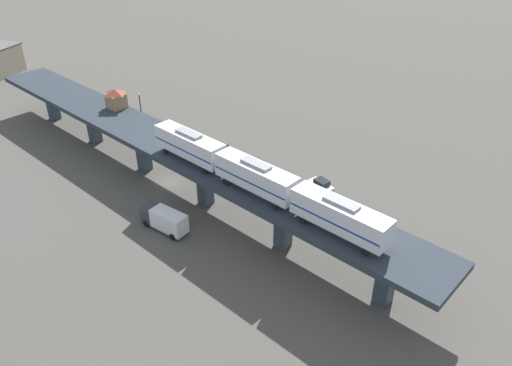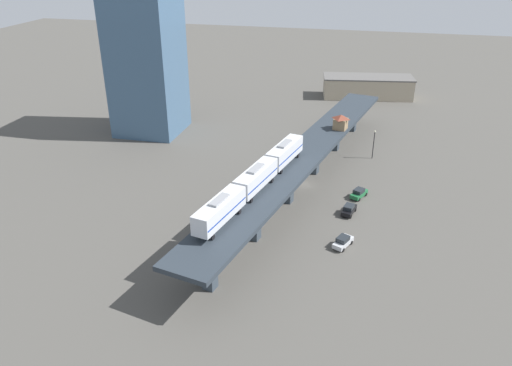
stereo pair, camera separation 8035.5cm
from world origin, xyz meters
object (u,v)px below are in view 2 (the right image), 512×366
at_px(street_car_silver, 343,242).
at_px(warehouse_building, 367,87).
at_px(street_car_green, 359,193).
at_px(office_tower, 147,64).
at_px(signal_hut, 341,122).
at_px(delivery_truck, 248,187).
at_px(street_lamp, 374,142).
at_px(subway_train, 256,178).
at_px(street_car_black, 349,209).

height_order(street_car_silver, warehouse_building, warehouse_building).
height_order(street_car_green, office_tower, office_tower).
xyz_separation_m(warehouse_building, office_tower, (-54.85, -45.61, 14.59)).
distance_m(signal_hut, street_car_green, 21.26).
height_order(street_car_silver, delivery_truck, delivery_truck).
relative_size(signal_hut, street_lamp, 0.55).
relative_size(subway_train, street_lamp, 5.32).
relative_size(subway_train, signal_hut, 9.64).
distance_m(street_lamp, office_tower, 60.14).
xyz_separation_m(subway_train, office_tower, (-38.94, 42.34, 8.05)).
xyz_separation_m(delivery_truck, warehouse_building, (20.44, 76.05, 1.65)).
relative_size(signal_hut, warehouse_building, 0.13).
bearing_deg(street_lamp, subway_train, -117.63).
xyz_separation_m(street_lamp, office_tower, (-58.27, 5.41, 13.89)).
bearing_deg(street_lamp, signal_hut, -164.69).
bearing_deg(delivery_truck, signal_hut, 55.06).
bearing_deg(street_car_black, signal_hut, 99.72).
bearing_deg(street_lamp, delivery_truck, -133.62).
relative_size(subway_train, warehouse_building, 1.24).
xyz_separation_m(subway_train, street_lamp, (19.33, 36.93, -5.84)).
bearing_deg(street_lamp, street_car_green, -95.42).
bearing_deg(street_car_black, street_car_silver, -90.87).
distance_m(delivery_truck, street_lamp, 34.66).
bearing_deg(signal_hut, street_lamp, 15.31).
bearing_deg(signal_hut, street_car_green, -72.48).
distance_m(subway_train, delivery_truck, 15.13).
bearing_deg(warehouse_building, delivery_truck, -105.05).
distance_m(street_lamp, warehouse_building, 51.13).
xyz_separation_m(subway_train, warehouse_building, (15.91, 87.94, -6.54)).
relative_size(subway_train, street_car_green, 7.78).
height_order(subway_train, warehouse_building, subway_train).
height_order(delivery_truck, street_lamp, street_lamp).
height_order(signal_hut, warehouse_building, signal_hut).
xyz_separation_m(street_car_black, office_tower, (-54.82, 33.44, 17.06)).
height_order(signal_hut, delivery_truck, signal_hut).
xyz_separation_m(street_car_silver, delivery_truck, (-20.24, 14.42, 0.82)).
distance_m(street_car_silver, street_car_black, 11.42).
relative_size(subway_train, street_car_black, 7.86).
relative_size(street_car_silver, street_car_green, 1.00).
relative_size(warehouse_building, office_tower, 0.83).
bearing_deg(warehouse_building, street_car_green, -88.85).
bearing_deg(street_car_black, delivery_truck, 171.63).
xyz_separation_m(street_car_silver, street_car_green, (1.64, 18.62, 0.00)).
height_order(subway_train, office_tower, office_tower).
distance_m(street_car_black, delivery_truck, 20.65).
bearing_deg(signal_hut, warehouse_building, 85.21).
xyz_separation_m(signal_hut, street_car_silver, (4.26, -37.30, -8.27)).
bearing_deg(street_car_silver, signal_hut, 96.51).
bearing_deg(delivery_truck, street_car_black, -8.37).
relative_size(street_car_silver, street_car_black, 1.01).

